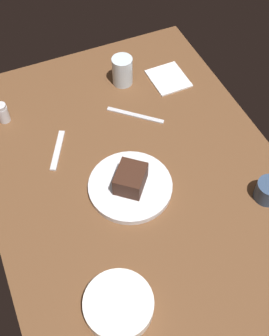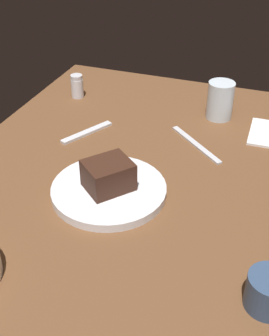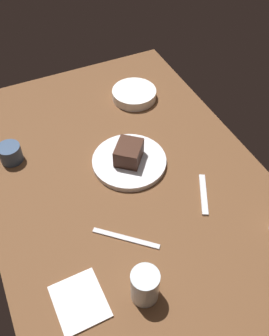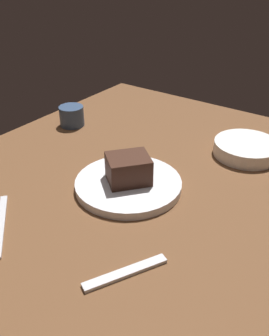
# 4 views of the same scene
# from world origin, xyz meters

# --- Properties ---
(dining_table) EXTENTS (1.20, 0.84, 0.03)m
(dining_table) POSITION_xyz_m (0.00, 0.00, 0.01)
(dining_table) COLOR brown
(dining_table) RESTS_ON ground
(dessert_plate) EXTENTS (0.24, 0.24, 0.02)m
(dessert_plate) POSITION_xyz_m (-0.02, 0.04, 0.04)
(dessert_plate) COLOR silver
(dessert_plate) RESTS_ON dining_table
(chocolate_cake_slice) EXTENTS (0.12, 0.12, 0.06)m
(chocolate_cake_slice) POSITION_xyz_m (-0.02, 0.04, 0.08)
(chocolate_cake_slice) COLOR #381E14
(chocolate_cake_slice) RESTS_ON dessert_plate
(salt_shaker) EXTENTS (0.04, 0.04, 0.07)m
(salt_shaker) POSITION_xyz_m (0.38, 0.30, 0.06)
(salt_shaker) COLOR silver
(salt_shaker) RESTS_ON dining_table
(water_glass) EXTENTS (0.07, 0.07, 0.10)m
(water_glass) POSITION_xyz_m (0.39, -0.11, 0.08)
(water_glass) COLOR silver
(water_glass) RESTS_ON dining_table
(coffee_cup) EXTENTS (0.07, 0.07, 0.06)m
(coffee_cup) POSITION_xyz_m (-0.20, -0.30, 0.06)
(coffee_cup) COLOR #334766
(coffee_cup) RESTS_ON dining_table
(dessert_spoon) EXTENTS (0.14, 0.09, 0.01)m
(dessert_spoon) POSITION_xyz_m (0.19, 0.18, 0.03)
(dessert_spoon) COLOR silver
(dessert_spoon) RESTS_ON dining_table
(butter_knife) EXTENTS (0.14, 0.15, 0.01)m
(butter_knife) POSITION_xyz_m (0.23, -0.09, 0.03)
(butter_knife) COLOR silver
(butter_knife) RESTS_ON dining_table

